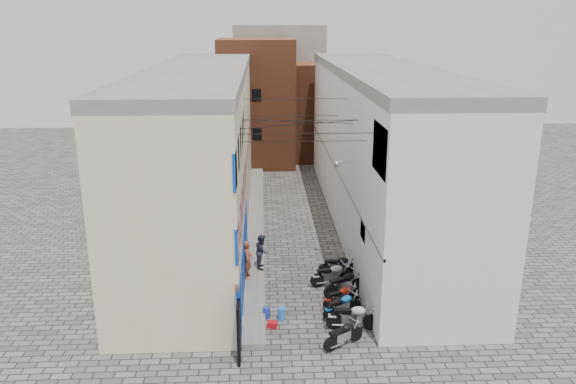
{
  "coord_description": "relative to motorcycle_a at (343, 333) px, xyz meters",
  "views": [
    {
      "loc": [
        -1.63,
        -17.63,
        11.34
      ],
      "look_at": [
        -0.35,
        9.62,
        3.0
      ],
      "focal_mm": 35.0,
      "sensor_mm": 36.0,
      "label": 1
    }
  ],
  "objects": [
    {
      "name": "motorcycle_e",
      "position": [
        0.6,
        3.95,
        0.07
      ],
      "size": [
        2.1,
        1.43,
        1.17
      ],
      "primitive_type": null,
      "rotation": [
        0.0,
        0.0,
        -1.14
      ],
      "color": "black",
      "rests_on": "ground"
    },
    {
      "name": "motorcycle_b",
      "position": [
        0.51,
        1.13,
        0.08
      ],
      "size": [
        2.11,
        0.84,
        1.19
      ],
      "primitive_type": null,
      "rotation": [
        0.0,
        0.0,
        -1.66
      ],
      "color": "#BBBCC0",
      "rests_on": "ground"
    },
    {
      "name": "water_jug_near",
      "position": [
        -2.17,
        2.0,
        -0.26
      ],
      "size": [
        0.42,
        0.42,
        0.5
      ],
      "primitive_type": "cylinder",
      "rotation": [
        0.0,
        0.0,
        -0.42
      ],
      "color": "blue",
      "rests_on": "ground"
    },
    {
      "name": "red_crate",
      "position": [
        -2.55,
        1.43,
        -0.39
      ],
      "size": [
        0.42,
        0.34,
        0.23
      ],
      "primitive_type": "cube",
      "rotation": [
        0.0,
        0.0,
        -0.18
      ],
      "color": "red",
      "rests_on": "ground"
    },
    {
      "name": "building_far_concrete",
      "position": [
        -1.22,
        33.85,
        4.99
      ],
      "size": [
        8.0,
        5.0,
        11.0
      ],
      "primitive_type": "cube",
      "color": "slate",
      "rests_on": "ground"
    },
    {
      "name": "person_a",
      "position": [
        -3.57,
        5.37,
        0.62
      ],
      "size": [
        0.51,
        0.7,
        1.75
      ],
      "primitive_type": "imported",
      "rotation": [
        0.0,
        0.0,
        1.42
      ],
      "color": "#964736",
      "rests_on": "plinth"
    },
    {
      "name": "building_right",
      "position": [
        3.78,
        12.84,
        3.99
      ],
      "size": [
        5.94,
        26.0,
        9.0
      ],
      "color": "white",
      "rests_on": "ground"
    },
    {
      "name": "motorcycle_g",
      "position": [
        0.6,
        5.89,
        0.03
      ],
      "size": [
        1.89,
        0.62,
        1.09
      ],
      "primitive_type": null,
      "rotation": [
        0.0,
        0.0,
        -1.56
      ],
      "color": "black",
      "rests_on": "ground"
    },
    {
      "name": "building_far_brick_left",
      "position": [
        -3.22,
        27.85,
        4.49
      ],
      "size": [
        6.0,
        6.0,
        10.0
      ],
      "primitive_type": "cube",
      "color": "brown",
      "rests_on": "ground"
    },
    {
      "name": "building_left",
      "position": [
        -6.2,
        12.8,
        3.99
      ],
      "size": [
        5.1,
        27.0,
        9.0
      ],
      "color": "beige",
      "rests_on": "ground"
    },
    {
      "name": "motorcycle_c",
      "position": [
        0.26,
        2.14,
        0.01
      ],
      "size": [
        1.86,
        1.35,
        1.05
      ],
      "primitive_type": null,
      "rotation": [
        0.0,
        0.0,
        -1.09
      ],
      "color": "blue",
      "rests_on": "ground"
    },
    {
      "name": "motorcycle_f",
      "position": [
        0.17,
        4.9,
        0.06
      ],
      "size": [
        2.07,
        1.04,
        1.15
      ],
      "primitive_type": null,
      "rotation": [
        0.0,
        0.0,
        -1.35
      ],
      "color": "#A5A6AA",
      "rests_on": "ground"
    },
    {
      "name": "motorcycle_a",
      "position": [
        0.0,
        0.0,
        0.0
      ],
      "size": [
        1.79,
        1.41,
        1.02
      ],
      "primitive_type": null,
      "rotation": [
        0.0,
        0.0,
        -1.01
      ],
      "color": "black",
      "rests_on": "ground"
    },
    {
      "name": "motorcycle_d",
      "position": [
        0.33,
        2.95,
        -0.01
      ],
      "size": [
        1.79,
        1.22,
        1.0
      ],
      "primitive_type": null,
      "rotation": [
        0.0,
        0.0,
        -1.14
      ],
      "color": "#B61A0D",
      "rests_on": "ground"
    },
    {
      "name": "overhead_wires",
      "position": [
        -1.22,
        7.49,
        6.61
      ],
      "size": [
        5.8,
        13.02,
        1.32
      ],
      "color": "black",
      "rests_on": "ground"
    },
    {
      "name": "plinth",
      "position": [
        -3.27,
        12.85,
        -0.39
      ],
      "size": [
        0.9,
        26.0,
        0.25
      ],
      "primitive_type": "cube",
      "color": "slate",
      "rests_on": "ground"
    },
    {
      "name": "building_far_brick_right",
      "position": [
        1.78,
        29.85,
        3.49
      ],
      "size": [
        5.0,
        6.0,
        8.0
      ],
      "primitive_type": "cube",
      "color": "brown",
      "rests_on": "ground"
    },
    {
      "name": "person_b",
      "position": [
        -2.92,
        6.42,
        0.55
      ],
      "size": [
        0.66,
        0.82,
        1.62
      ],
      "primitive_type": "imported",
      "rotation": [
        0.0,
        0.0,
        1.52
      ],
      "color": "#2C2E42",
      "rests_on": "plinth"
    },
    {
      "name": "far_shopfront",
      "position": [
        -1.22,
        25.05,
        0.69
      ],
      "size": [
        2.0,
        0.3,
        2.4
      ],
      "primitive_type": "cube",
      "color": "black",
      "rests_on": "ground"
    },
    {
      "name": "ground",
      "position": [
        -1.22,
        -0.15,
        -0.51
      ],
      "size": [
        90.0,
        90.0,
        0.0
      ],
      "primitive_type": "plane",
      "color": "#514F4C",
      "rests_on": "ground"
    },
    {
      "name": "water_jug_far",
      "position": [
        -2.77,
        2.17,
        -0.28
      ],
      "size": [
        0.3,
        0.3,
        0.46
      ],
      "primitive_type": "cylinder",
      "rotation": [
        0.0,
        0.0,
        -0.03
      ],
      "color": "#2437B6",
      "rests_on": "ground"
    }
  ]
}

